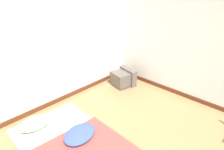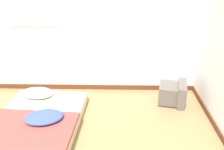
# 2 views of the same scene
# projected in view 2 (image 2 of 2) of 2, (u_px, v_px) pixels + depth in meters

# --- Properties ---
(wall_back) EXTENTS (7.60, 0.08, 2.60)m
(wall_back) POSITION_uv_depth(u_px,v_px,m) (50.00, 21.00, 4.27)
(wall_back) COLOR silver
(wall_back) RESTS_ON ground_plane
(mattress_bed) EXTENTS (1.31, 1.84, 0.30)m
(mattress_bed) POSITION_uv_depth(u_px,v_px,m) (35.00, 123.00, 3.56)
(mattress_bed) COLOR beige
(mattress_bed) RESTS_ON ground_plane
(crt_tv) EXTENTS (0.53, 0.54, 0.38)m
(crt_tv) POSITION_uv_depth(u_px,v_px,m) (174.00, 93.00, 4.24)
(crt_tv) COLOR #56514C
(crt_tv) RESTS_ON ground_plane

